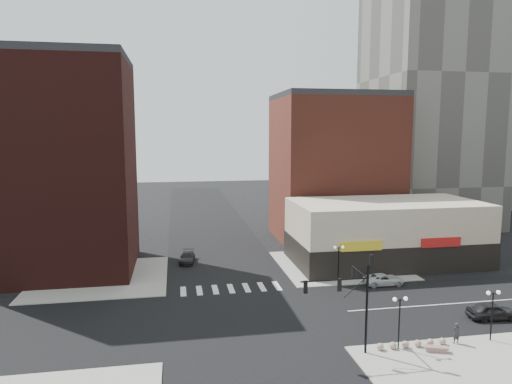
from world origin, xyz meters
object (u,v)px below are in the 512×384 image
object	(u,v)px
stone_bench	(436,349)
dark_sedan_east	(492,311)
dark_sedan_north	(187,257)
white_suv	(384,279)
street_lamp_se_a	(400,309)
street_lamp_ne	(339,254)
street_lamp_se_b	(493,303)
traffic_signal	(353,291)
pedestrian	(456,333)

from	to	relation	value
stone_bench	dark_sedan_east	bearing A→B (deg)	49.32
dark_sedan_east	dark_sedan_north	bearing A→B (deg)	54.26
white_suv	stone_bench	xyz separation A→B (m)	(-3.17, -15.50, -0.28)
white_suv	dark_sedan_north	bearing A→B (deg)	59.75
street_lamp_se_a	dark_sedan_east	size ratio (longest dim) A/B	0.94
dark_sedan_east	street_lamp_ne	bearing A→B (deg)	45.83
white_suv	dark_sedan_north	size ratio (longest dim) A/B	0.99
street_lamp_se_a	street_lamp_se_b	world-z (taller)	same
white_suv	dark_sedan_east	xyz separation A→B (m)	(5.44, -10.47, 0.13)
dark_sedan_east	traffic_signal	bearing A→B (deg)	109.82
street_lamp_se_b	pedestrian	size ratio (longest dim) A/B	2.44
pedestrian	stone_bench	world-z (taller)	pedestrian
street_lamp_ne	white_suv	bearing A→B (deg)	-17.44
dark_sedan_north	stone_bench	xyz separation A→B (m)	(18.07, -28.31, -0.31)
street_lamp_se_a	dark_sedan_east	world-z (taller)	street_lamp_se_a
pedestrian	street_lamp_ne	bearing A→B (deg)	-77.98
pedestrian	dark_sedan_east	bearing A→B (deg)	-149.14
traffic_signal	pedestrian	size ratio (longest dim) A/B	4.55
dark_sedan_north	street_lamp_se_a	bearing A→B (deg)	-53.84
pedestrian	stone_bench	size ratio (longest dim) A/B	0.93
traffic_signal	street_lamp_ne	bearing A→B (deg)	73.25
street_lamp_ne	pedestrian	distance (m)	16.63
street_lamp_se_a	white_suv	distance (m)	15.83
traffic_signal	street_lamp_se_a	size ratio (longest dim) A/B	1.87
street_lamp_se_a	street_lamp_se_b	distance (m)	8.00
traffic_signal	street_lamp_se_a	bearing A→B (deg)	-2.57
dark_sedan_east	stone_bench	bearing A→B (deg)	125.66
street_lamp_ne	street_lamp_se_b	bearing A→B (deg)	-66.37
street_lamp_se_b	pedestrian	xyz separation A→B (m)	(-3.09, 0.00, -2.32)
street_lamp_se_a	dark_sedan_north	world-z (taller)	street_lamp_se_a
street_lamp_ne	dark_sedan_east	size ratio (longest dim) A/B	0.94
white_suv	street_lamp_se_a	bearing A→B (deg)	159.13
street_lamp_ne	stone_bench	distance (m)	17.33
dark_sedan_east	pedestrian	distance (m)	7.48
white_suv	pedestrian	size ratio (longest dim) A/B	2.61
traffic_signal	white_suv	bearing A→B (deg)	56.35
traffic_signal	street_lamp_se_b	size ratio (longest dim) A/B	1.87
street_lamp_ne	stone_bench	world-z (taller)	street_lamp_ne
street_lamp_ne	white_suv	distance (m)	5.67
street_lamp_se_b	white_suv	distance (m)	14.91
dark_sedan_east	stone_bench	size ratio (longest dim) A/B	2.41
street_lamp_se_b	dark_sedan_east	bearing A→B (deg)	51.42
street_lamp_se_a	street_lamp_ne	bearing A→B (deg)	86.42
street_lamp_se_a	street_lamp_se_b	size ratio (longest dim) A/B	1.00
street_lamp_ne	pedestrian	xyz separation A→B (m)	(3.91, -16.00, -2.32)
dark_sedan_east	dark_sedan_north	xyz separation A→B (m)	(-26.67, 23.28, -0.10)
street_lamp_se_a	stone_bench	distance (m)	4.06
street_lamp_se_a	white_suv	xyz separation A→B (m)	(5.77, 14.50, -2.67)
white_suv	street_lamp_se_b	bearing A→B (deg)	-170.43
traffic_signal	street_lamp_se_b	world-z (taller)	traffic_signal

